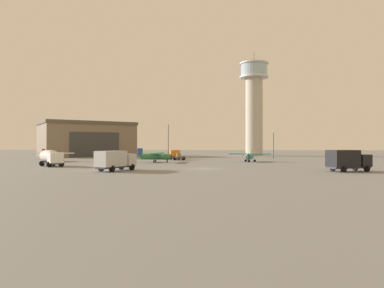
# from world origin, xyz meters

# --- Properties ---
(ground_plane) EXTENTS (400.00, 400.00, 0.00)m
(ground_plane) POSITION_xyz_m (0.00, 0.00, 0.00)
(ground_plane) COLOR slate
(control_tower) EXTENTS (10.19, 10.19, 37.25)m
(control_tower) POSITION_xyz_m (14.45, 67.90, 19.32)
(control_tower) COLOR #B2AD9E
(control_tower) RESTS_ON ground_plane
(hangar) EXTENTS (35.70, 33.80, 11.62)m
(hangar) POSITION_xyz_m (-43.31, 57.90, 5.83)
(hangar) COLOR #7A6B56
(hangar) RESTS_ON ground_plane
(airplane_white) EXTENTS (10.27, 8.06, 3.02)m
(airplane_white) POSITION_xyz_m (-37.26, 21.28, 1.41)
(airplane_white) COLOR white
(airplane_white) RESTS_ON ground_plane
(airplane_teal) EXTENTS (9.50, 7.43, 2.80)m
(airplane_teal) POSITION_xyz_m (9.32, 23.43, 1.30)
(airplane_teal) COLOR teal
(airplane_teal) RESTS_ON ground_plane
(airplane_green) EXTENTS (8.41, 10.70, 3.17)m
(airplane_green) POSITION_xyz_m (-12.05, 19.06, 1.48)
(airplane_green) COLOR #287A42
(airplane_green) RESTS_ON ground_plane
(truck_box_silver) EXTENTS (5.06, 7.16, 3.05)m
(truck_box_silver) POSITION_xyz_m (-13.35, -6.51, 1.69)
(truck_box_silver) COLOR #38383D
(truck_box_silver) RESTS_ON ground_plane
(truck_box_black) EXTENTS (6.80, 4.75, 3.19)m
(truck_box_black) POSITION_xyz_m (21.13, -4.92, 1.75)
(truck_box_black) COLOR #38383D
(truck_box_black) RESTS_ON ground_plane
(truck_flatbed_orange) EXTENTS (4.90, 7.12, 2.53)m
(truck_flatbed_orange) POSITION_xyz_m (-9.26, 33.39, 1.24)
(truck_flatbed_orange) COLOR #38383D
(truck_flatbed_orange) RESTS_ON ground_plane
(truck_fuel_tanker_white) EXTENTS (6.11, 6.13, 2.95)m
(truck_fuel_tanker_white) POSITION_xyz_m (-28.43, 3.41, 1.65)
(truck_fuel_tanker_white) COLOR #38383D
(truck_fuel_tanker_white) RESTS_ON ground_plane
(light_post_west) EXTENTS (0.44, 0.44, 7.80)m
(light_post_west) POSITION_xyz_m (17.29, 41.08, 4.71)
(light_post_west) COLOR #38383D
(light_post_west) RESTS_ON ground_plane
(light_post_east) EXTENTS (0.44, 0.44, 10.16)m
(light_post_east) POSITION_xyz_m (-12.72, 42.71, 5.94)
(light_post_east) COLOR #38383D
(light_post_east) RESTS_ON ground_plane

